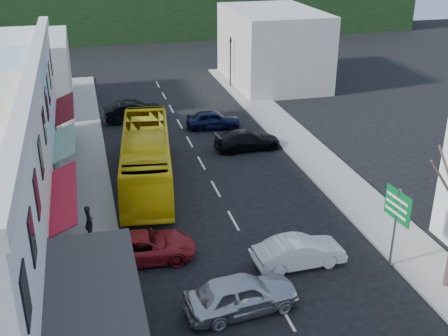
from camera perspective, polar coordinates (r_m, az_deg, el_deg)
ground at (r=26.67m, az=3.25°, el=-9.40°), size 120.00×120.00×0.00m
sidewalk_left at (r=34.42m, az=-13.89°, el=-1.89°), size 3.00×52.00×0.15m
sidewalk_right at (r=37.34m, az=9.67°, el=0.57°), size 3.00×52.00×0.15m
distant_block_left at (r=49.83m, az=-20.01°, el=8.93°), size 8.00×10.00×6.00m
distant_block_right at (r=55.40m, az=4.96°, el=12.17°), size 8.00×12.00×7.00m
bus at (r=33.85m, az=-7.90°, el=0.91°), size 3.91×11.82×3.10m
car_silver at (r=23.26m, az=1.76°, el=-12.89°), size 4.59×2.32×1.40m
car_white at (r=26.21m, az=7.67°, el=-8.45°), size 4.48×2.01×1.40m
car_red at (r=26.67m, az=-8.09°, el=-7.86°), size 4.69×2.13×1.40m
car_black_near at (r=38.95m, az=2.39°, el=2.89°), size 4.56×2.00×1.40m
car_navy_mid at (r=42.95m, az=-1.10°, el=4.93°), size 4.60×2.35×1.40m
car_black_far at (r=45.27m, az=-9.16°, el=5.63°), size 4.58×2.29×1.40m
pedestrian_left at (r=28.62m, az=-13.56°, el=-5.29°), size 0.57×0.69×1.70m
direction_sign at (r=26.28m, az=16.93°, el=-6.00°), size 0.53×1.83×3.98m
traffic_signal at (r=53.70m, az=0.65°, el=10.68°), size 1.20×1.32×4.80m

